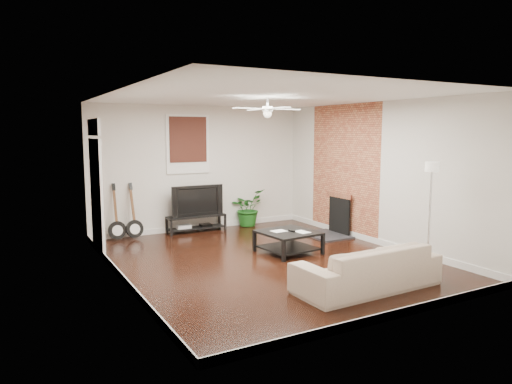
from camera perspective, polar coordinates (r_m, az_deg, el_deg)
room at (r=8.00m, az=1.39°, el=1.46°), size 5.01×6.01×2.81m
brick_accent at (r=10.24m, az=10.63°, el=2.62°), size 0.02×2.20×2.80m
fireplace at (r=10.18m, az=9.26°, el=-2.71°), size 0.80×1.10×0.92m
window_back at (r=10.52m, az=-8.27°, el=5.79°), size 1.00×0.06×1.30m
door_left at (r=8.95m, az=-18.75°, el=0.73°), size 0.08×1.00×2.50m
tv_stand at (r=10.57m, az=-7.27°, el=-3.83°), size 1.32×0.35×0.37m
tv at (r=10.50m, az=-7.35°, el=-0.98°), size 1.18×0.16×0.68m
coffee_table at (r=8.70m, az=3.93°, el=-6.10°), size 1.04×1.04×0.40m
sofa at (r=6.90m, az=13.36°, el=-8.87°), size 2.18×0.90×0.63m
floor_lamp at (r=7.79m, az=20.37°, el=-2.99°), size 0.30×0.30×1.77m
potted_plant at (r=11.09m, az=-1.04°, el=-1.93°), size 1.02×0.99×0.87m
guitar_left at (r=9.97m, az=-16.61°, el=-2.35°), size 0.37×0.26×1.19m
guitar_right at (r=10.02m, az=-14.62°, el=-2.23°), size 0.40×0.30×1.19m
ceiling_fan at (r=7.96m, az=1.41°, el=10.08°), size 1.24×1.24×0.32m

